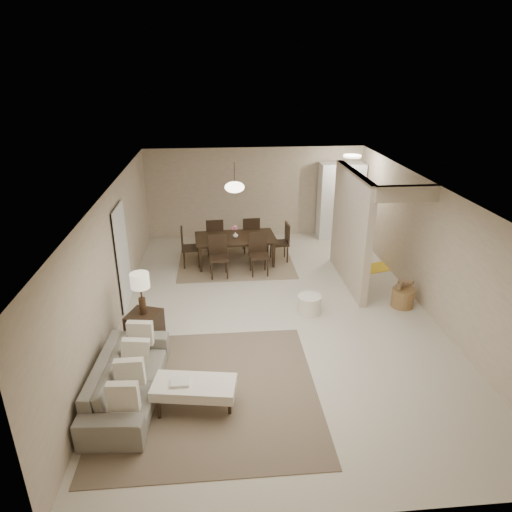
{
  "coord_description": "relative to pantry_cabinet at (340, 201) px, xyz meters",
  "views": [
    {
      "loc": [
        -1.08,
        -7.88,
        4.51
      ],
      "look_at": [
        -0.34,
        0.39,
        1.05
      ],
      "focal_mm": 32.0,
      "sensor_mm": 36.0,
      "label": 1
    }
  ],
  "objects": [
    {
      "name": "left_wall",
      "position": [
        -5.35,
        -4.15,
        0.2
      ],
      "size": [
        0.0,
        9.0,
        9.0
      ],
      "primitive_type": "plane",
      "rotation": [
        1.57,
        0.0,
        1.57
      ],
      "color": "tan",
      "rests_on": "floor"
    },
    {
      "name": "table_lamp",
      "position": [
        -4.75,
        -5.02,
        0.09
      ],
      "size": [
        0.32,
        0.32,
        0.76
      ],
      "color": "#442D1D",
      "rests_on": "side_table"
    },
    {
      "name": "living_rug",
      "position": [
        -3.63,
        -6.47,
        -1.04
      ],
      "size": [
        3.2,
        3.2,
        0.01
      ],
      "primitive_type": "cube",
      "color": "brown",
      "rests_on": "floor"
    },
    {
      "name": "round_pouf",
      "position": [
        -1.68,
        -4.25,
        -0.87
      ],
      "size": [
        0.47,
        0.47,
        0.36
      ],
      "primitive_type": "cylinder",
      "color": "silver",
      "rests_on": "floor"
    },
    {
      "name": "floor",
      "position": [
        -2.35,
        -4.15,
        -1.05
      ],
      "size": [
        9.0,
        9.0,
        0.0
      ],
      "primitive_type": "plane",
      "color": "beige",
      "rests_on": "ground"
    },
    {
      "name": "back_wall",
      "position": [
        -2.35,
        0.35,
        0.2
      ],
      "size": [
        6.0,
        0.0,
        6.0
      ],
      "primitive_type": "plane",
      "rotation": [
        1.57,
        0.0,
        0.0
      ],
      "color": "tan",
      "rests_on": "floor"
    },
    {
      "name": "dining_rug",
      "position": [
        -3.0,
        -1.66,
        -1.04
      ],
      "size": [
        2.8,
        2.1,
        0.01
      ],
      "primitive_type": "cube",
      "color": "#7B694C",
      "rests_on": "floor"
    },
    {
      "name": "doorway",
      "position": [
        -5.32,
        -3.55,
        -0.03
      ],
      "size": [
        0.04,
        0.9,
        2.04
      ],
      "primitive_type": "cube",
      "color": "black",
      "rests_on": "floor"
    },
    {
      "name": "dining_table",
      "position": [
        -3.0,
        -1.66,
        -0.71
      ],
      "size": [
        1.99,
        1.19,
        0.68
      ],
      "primitive_type": "imported",
      "rotation": [
        0.0,
        0.0,
        0.06
      ],
      "color": "black",
      "rests_on": "dining_rug"
    },
    {
      "name": "dining_chairs",
      "position": [
        -3.0,
        -1.66,
        -0.56
      ],
      "size": [
        2.63,
        1.96,
        0.97
      ],
      "color": "black",
      "rests_on": "dining_rug"
    },
    {
      "name": "wicker_basket",
      "position": [
        0.25,
        -4.15,
        -0.86
      ],
      "size": [
        0.59,
        0.59,
        0.38
      ],
      "primitive_type": "cylinder",
      "rotation": [
        0.0,
        0.0,
        0.42
      ],
      "color": "olive",
      "rests_on": "floor"
    },
    {
      "name": "side_table",
      "position": [
        -4.75,
        -5.02,
        -0.76
      ],
      "size": [
        0.67,
        0.67,
        0.57
      ],
      "primitive_type": "cube",
      "rotation": [
        0.0,
        0.0,
        -0.34
      ],
      "color": "black",
      "rests_on": "floor"
    },
    {
      "name": "flush_light",
      "position": [
        -0.05,
        -0.95,
        1.41
      ],
      "size": [
        0.44,
        0.44,
        0.05
      ],
      "primitive_type": "cylinder",
      "color": "white",
      "rests_on": "ceiling"
    },
    {
      "name": "pendant_light",
      "position": [
        -3.0,
        -1.66,
        0.87
      ],
      "size": [
        0.46,
        0.46,
        0.71
      ],
      "color": "#442D1D",
      "rests_on": "ceiling"
    },
    {
      "name": "partition",
      "position": [
        -0.55,
        -2.9,
        0.2
      ],
      "size": [
        0.15,
        2.5,
        2.5
      ],
      "primitive_type": "cube",
      "color": "tan",
      "rests_on": "floor"
    },
    {
      "name": "right_wall",
      "position": [
        0.65,
        -4.15,
        0.2
      ],
      "size": [
        0.0,
        9.0,
        9.0
      ],
      "primitive_type": "plane",
      "rotation": [
        1.57,
        0.0,
        -1.57
      ],
      "color": "tan",
      "rests_on": "floor"
    },
    {
      "name": "ottoman_bench",
      "position": [
        -3.83,
        -6.77,
        -0.72
      ],
      "size": [
        1.23,
        0.71,
        0.42
      ],
      "rotation": [
        0.0,
        0.0,
        -0.16
      ],
      "color": "silver",
      "rests_on": "living_rug"
    },
    {
      "name": "ceiling",
      "position": [
        -2.35,
        -4.15,
        1.45
      ],
      "size": [
        9.0,
        9.0,
        0.0
      ],
      "primitive_type": "plane",
      "rotation": [
        3.14,
        0.0,
        0.0
      ],
      "color": "white",
      "rests_on": "back_wall"
    },
    {
      "name": "yellow_mat",
      "position": [
        0.28,
        -2.27,
        -1.04
      ],
      "size": [
        0.96,
        0.72,
        0.01
      ],
      "primitive_type": "cube",
      "rotation": [
        0.0,
        0.0,
        0.25
      ],
      "color": "gold",
      "rests_on": "floor"
    },
    {
      "name": "pantry_cabinet",
      "position": [
        0.0,
        0.0,
        0.0
      ],
      "size": [
        1.2,
        0.55,
        2.1
      ],
      "primitive_type": "cube",
      "color": "white",
      "rests_on": "floor"
    },
    {
      "name": "sofa",
      "position": [
        -4.8,
        -6.47,
        -0.73
      ],
      "size": [
        2.25,
        1.01,
        0.64
      ],
      "primitive_type": "imported",
      "rotation": [
        0.0,
        0.0,
        1.5
      ],
      "color": "gray",
      "rests_on": "floor"
    },
    {
      "name": "vase",
      "position": [
        -3.0,
        -1.66,
        -0.3
      ],
      "size": [
        0.13,
        0.13,
        0.13
      ],
      "primitive_type": "imported",
      "rotation": [
        0.0,
        0.0,
        -0.04
      ],
      "color": "white",
      "rests_on": "dining_table"
    }
  ]
}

